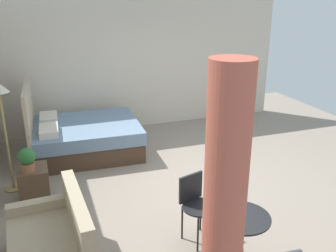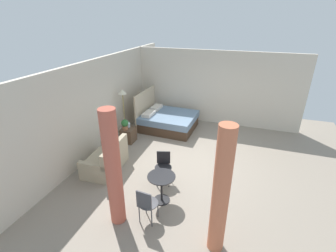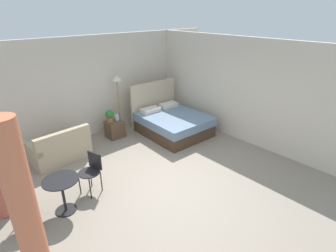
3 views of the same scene
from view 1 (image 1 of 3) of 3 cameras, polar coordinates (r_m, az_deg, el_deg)
name	(u,v)px [view 1 (image 1 of 3)]	position (r m, az deg, el deg)	size (l,w,h in m)	color
ground_plane	(198,184)	(6.11, 4.66, -8.87)	(9.12, 9.34, 0.02)	gray
wall_right	(145,64)	(8.38, -3.61, 9.50)	(0.12, 6.34, 2.84)	beige
bed	(83,137)	(7.24, -13.00, -1.60)	(1.75, 2.04, 1.41)	#473323
couch	(53,247)	(4.46, -17.24, -17.35)	(1.39, 0.90, 0.85)	tan
nightstand	(34,183)	(5.93, -19.93, -8.24)	(0.47, 0.43, 0.49)	brown
potted_plant	(27,159)	(5.65, -20.88, -4.76)	(0.24, 0.24, 0.36)	#935B3D
vase	(28,160)	(5.90, -20.75, -4.98)	(0.14, 0.14, 0.15)	silver
floor_lamp	(1,105)	(5.90, -24.34, 3.02)	(0.29, 0.29, 1.72)	#99844C
balcony_table	(239,233)	(4.21, 10.91, -15.89)	(0.64, 0.64, 0.69)	black
cafe_chair_near_window	(196,201)	(4.62, 4.30, -11.40)	(0.54, 0.54, 0.84)	black
curtain_right	(223,228)	(2.89, 8.50, -15.31)	(0.31, 0.31, 2.53)	#C15B47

